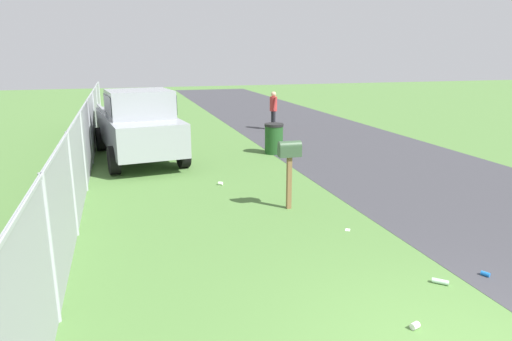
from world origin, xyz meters
name	(u,v)px	position (x,y,z in m)	size (l,w,h in m)	color
road_asphalt	(438,182)	(6.00, -4.19, 0.00)	(60.00, 5.87, 0.01)	#38383D
mailbox	(290,155)	(5.21, 0.04, 1.12)	(0.22, 0.46, 1.41)	brown
pickup_truck	(138,123)	(10.62, 2.76, 1.10)	(5.15, 2.63, 2.09)	#93999E
trash_bin	(274,138)	(10.30, -1.35, 0.48)	(0.60, 0.60, 0.95)	#1E4C1E
pedestrian	(273,108)	(14.68, -2.79, 0.89)	(0.49, 0.30, 1.56)	black
fence_section	(87,138)	(9.08, 4.11, 0.99)	(19.51, 0.07, 1.84)	#9EA3A8
litter_can_near_hydrant	(485,274)	(1.63, -1.65, 0.03)	(0.07, 0.07, 0.12)	blue
litter_cup_far_scatter	(221,183)	(7.28, 1.03, 0.04)	(0.08, 0.08, 0.10)	white
litter_wrapper_by_mailbox	(348,230)	(3.78, -0.57, 0.00)	(0.12, 0.08, 0.01)	silver
litter_bottle_midfield_b	(440,282)	(1.62, -0.88, 0.04)	(0.07, 0.07, 0.22)	#B2D8BF
litter_cup_midfield_a	(415,326)	(0.80, 0.11, 0.04)	(0.08, 0.08, 0.10)	white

